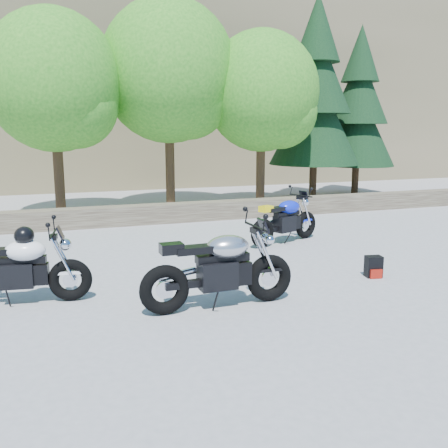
% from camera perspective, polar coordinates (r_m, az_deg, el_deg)
% --- Properties ---
extents(ground, '(90.00, 90.00, 0.00)m').
position_cam_1_polar(ground, '(8.47, 1.03, -6.27)').
color(ground, gray).
rests_on(ground, ground).
extents(stone_wall, '(22.00, 0.55, 0.50)m').
position_cam_1_polar(stone_wall, '(13.56, -7.27, 1.20)').
color(stone_wall, '#473A2F').
rests_on(stone_wall, ground).
extents(hillside, '(80.00, 30.00, 15.00)m').
position_cam_1_polar(hillside, '(36.40, -10.90, 18.49)').
color(hillside, brown).
rests_on(hillside, ground).
extents(tree_decid_left, '(3.67, 3.67, 5.62)m').
position_cam_1_polar(tree_decid_left, '(14.75, -18.48, 14.71)').
color(tree_decid_left, '#382314').
rests_on(tree_decid_left, ground).
extents(tree_decid_mid, '(4.08, 4.08, 6.24)m').
position_cam_1_polar(tree_decid_mid, '(15.65, -5.94, 16.42)').
color(tree_decid_mid, '#382314').
rests_on(tree_decid_mid, ground).
extents(tree_decid_right, '(3.54, 3.54, 5.41)m').
position_cam_1_polar(tree_decid_right, '(15.96, 4.76, 14.38)').
color(tree_decid_right, '#382314').
rests_on(tree_decid_right, ground).
extents(conifer_near, '(3.17, 3.17, 7.06)m').
position_cam_1_polar(conifer_near, '(18.24, 10.44, 14.35)').
color(conifer_near, '#382314').
rests_on(conifer_near, ground).
extents(conifer_far, '(2.82, 2.82, 6.27)m').
position_cam_1_polar(conifer_far, '(19.90, 15.13, 12.66)').
color(conifer_far, '#382314').
rests_on(conifer_far, ground).
extents(silver_bike, '(2.27, 0.72, 1.14)m').
position_cam_1_polar(silver_bike, '(7.00, -0.47, -5.21)').
color(silver_bike, black).
rests_on(silver_bike, ground).
extents(white_bike, '(2.05, 0.65, 1.13)m').
position_cam_1_polar(white_bike, '(7.72, -22.58, -4.51)').
color(white_bike, black).
rests_on(white_bike, ground).
extents(blue_bike, '(1.96, 0.93, 1.03)m').
position_cam_1_polar(blue_bike, '(11.11, 7.04, 0.41)').
color(blue_bike, black).
rests_on(blue_bike, ground).
extents(backpack, '(0.30, 0.27, 0.36)m').
position_cam_1_polar(backpack, '(8.89, 16.73, -4.72)').
color(backpack, black).
rests_on(backpack, ground).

